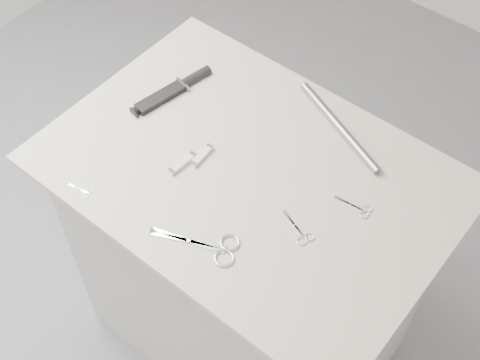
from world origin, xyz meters
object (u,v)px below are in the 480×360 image
Objects in this scene: pocket_knife_a at (182,163)px; embroidery_scissors_a at (300,233)px; tiny_scissors at (82,191)px; sheathed_knife at (177,88)px; pocket_knife_b at (202,156)px; metal_rail at (339,126)px; plinth at (248,267)px; large_shears at (213,247)px; embroidery_scissors_b at (358,208)px.

embroidery_scissors_a is at bearing -82.18° from pocket_knife_a.
tiny_scissors is at bearing 152.38° from pocket_knife_a.
pocket_knife_b is (0.21, -0.13, -0.00)m from sheathed_knife.
embroidery_scissors_a is at bearing -70.92° from metal_rail.
tiny_scissors is (-0.27, -0.30, 0.47)m from plinth.
metal_rail is at bearing -39.98° from pocket_knife_b.
large_shears is 0.20m from embroidery_scissors_a.
embroidery_scissors_a is 0.34m from metal_rail.
large_shears reaches higher than embroidery_scissors_b.
sheathed_knife reaches higher than tiny_scissors.
tiny_scissors is (-0.35, -0.08, -0.00)m from large_shears.
pocket_knife_a is (0.19, -0.18, -0.00)m from sheathed_knife.
embroidery_scissors_b is 1.42× the size of tiny_scissors.
embroidery_scissors_a is at bearing -121.82° from embroidery_scissors_b.
pocket_knife_b reaches higher than embroidery_scissors_a.
plinth is at bearing 86.37° from large_shears.
plinth is 0.53m from large_shears.
pocket_knife_b is at bearing -112.53° from sheathed_knife.
metal_rail is at bearing -58.90° from sheathed_knife.
embroidery_scissors_a and embroidery_scissors_b have the same top height.
plinth is 4.42× the size of large_shears.
metal_rail reaches higher than tiny_scissors.
pocket_knife_b reaches higher than plinth.
plinth is 3.72× the size of sheathed_knife.
embroidery_scissors_b is at bearing 34.46° from large_shears.
sheathed_knife is 3.10× the size of pocket_knife_b.
pocket_knife_b is at bearing 48.46° from tiny_scissors.
plinth is 0.52m from embroidery_scissors_a.
sheathed_knife is (-0.60, 0.02, 0.01)m from embroidery_scissors_b.
sheathed_knife is (-0.53, 0.16, 0.01)m from embroidery_scissors_a.
embroidery_scissors_b is (0.20, 0.30, -0.00)m from large_shears.
pocket_knife_a and pocket_knife_b have the same top height.
metal_rail is (0.37, 0.55, 0.01)m from tiny_scissors.
metal_rail is (0.21, 0.29, 0.01)m from pocket_knife_b.
sheathed_knife reaches higher than embroidery_scissors_b.
tiny_scissors is 0.85× the size of pocket_knife_b.
pocket_knife_b is 0.36m from metal_rail.
pocket_knife_b is at bearing -170.57° from embroidery_scissors_b.
pocket_knife_a is (0.13, 0.21, 0.00)m from tiny_scissors.
tiny_scissors is at bearing -123.48° from metal_rail.
large_shears is 1.99× the size of embroidery_scissors_a.
embroidery_scissors_b is (0.07, 0.14, -0.00)m from embroidery_scissors_a.
sheathed_knife is at bearing 86.73° from tiny_scissors.
pocket_knife_a is (-0.41, -0.16, 0.00)m from embroidery_scissors_b.
large_shears is at bearing -130.20° from embroidery_scissors_b.
pocket_knife_a reaches higher than tiny_scissors.
embroidery_scissors_a and tiny_scissors have the same top height.
sheathed_knife is 0.72× the size of metal_rail.
tiny_scissors is at bearing 145.51° from pocket_knife_b.
tiny_scissors is 0.40m from sheathed_knife.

